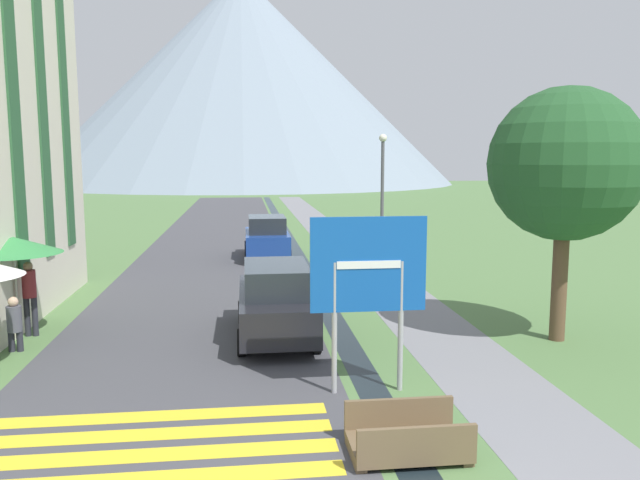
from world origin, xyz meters
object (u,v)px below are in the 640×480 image
object	(u,v)px
road_sign	(368,278)
tree_by_path	(566,165)
cafe_chair_far_right	(12,311)
parked_car_far	(267,237)
cafe_umbrella_middle_green	(13,245)
person_standing_terrace	(30,293)
person_seated_far	(14,321)
streetlamp	(382,193)
parked_car_near	(276,301)
footbridge	(407,440)

from	to	relation	value
road_sign	tree_by_path	world-z (taller)	tree_by_path
cafe_chair_far_right	tree_by_path	bearing A→B (deg)	-16.42
parked_car_far	cafe_chair_far_right	xyz separation A→B (m)	(-6.74, -10.39, -0.40)
cafe_umbrella_middle_green	person_standing_terrace	xyz separation A→B (m)	(0.20, 0.27, -1.20)
cafe_umbrella_middle_green	tree_by_path	distance (m)	12.97
person_seated_far	person_standing_terrace	size ratio (longest dim) A/B	0.68
parked_car_far	road_sign	bearing A→B (deg)	-85.25
parked_car_far	tree_by_path	xyz separation A→B (m)	(6.42, -12.78, 3.23)
parked_car_far	streetlamp	size ratio (longest dim) A/B	0.77
cafe_chair_far_right	cafe_umbrella_middle_green	size ratio (longest dim) A/B	0.34
cafe_umbrella_middle_green	person_seated_far	distance (m)	1.87
parked_car_near	cafe_umbrella_middle_green	size ratio (longest dim) A/B	1.74
road_sign	person_seated_far	xyz separation A→B (m)	(-7.35, 3.32, -1.47)
parked_car_near	person_seated_far	xyz separation A→B (m)	(-5.85, -0.36, -0.22)
road_sign	footbridge	distance (m)	3.15
parked_car_far	tree_by_path	bearing A→B (deg)	-63.34
cafe_umbrella_middle_green	streetlamp	xyz separation A→B (m)	(10.29, 6.63, 0.77)
parked_car_far	parked_car_near	bearing A→B (deg)	-91.03
parked_car_far	person_standing_terrace	distance (m)	12.53
cafe_chair_far_right	cafe_umbrella_middle_green	xyz separation A→B (m)	(0.42, -0.82, 1.76)
road_sign	streetlamp	distance (m)	11.27
cafe_umbrella_middle_green	person_standing_terrace	bearing A→B (deg)	53.58
road_sign	parked_car_far	world-z (taller)	road_sign
cafe_umbrella_middle_green	person_seated_far	world-z (taller)	cafe_umbrella_middle_green
parked_car_near	cafe_umbrella_middle_green	distance (m)	6.29
road_sign	tree_by_path	size ratio (longest dim) A/B	0.55
footbridge	parked_car_far	size ratio (longest dim) A/B	0.43
footbridge	tree_by_path	distance (m)	8.22
road_sign	footbridge	size ratio (longest dim) A/B	1.92
cafe_chair_far_right	cafe_umbrella_middle_green	distance (m)	1.98
cafe_umbrella_middle_green	streetlamp	distance (m)	12.26
footbridge	cafe_umbrella_middle_green	size ratio (longest dim) A/B	0.69
parked_car_far	person_seated_far	xyz separation A→B (m)	(-6.07, -12.17, -0.22)
footbridge	person_standing_terrace	size ratio (longest dim) A/B	0.93
footbridge	parked_car_near	xyz separation A→B (m)	(-1.60, 6.17, 0.68)
parked_car_near	cafe_umbrella_middle_green	bearing A→B (deg)	174.42
parked_car_near	streetlamp	bearing A→B (deg)	59.96
footbridge	person_seated_far	distance (m)	9.46
parked_car_far	cafe_chair_far_right	bearing A→B (deg)	-122.97
footbridge	streetlamp	size ratio (longest dim) A/B	0.33
footbridge	streetlamp	bearing A→B (deg)	79.10
parked_car_near	cafe_chair_far_right	size ratio (longest dim) A/B	5.06
cafe_chair_far_right	person_seated_far	size ratio (longest dim) A/B	0.68
cafe_umbrella_middle_green	streetlamp	bearing A→B (deg)	32.81
person_seated_far	streetlamp	distance (m)	12.80
parked_car_near	cafe_chair_far_right	xyz separation A→B (m)	(-6.53, 1.42, -0.40)
person_seated_far	tree_by_path	distance (m)	12.97
parked_car_near	streetlamp	distance (m)	8.62
road_sign	parked_car_near	distance (m)	4.17
tree_by_path	person_seated_far	bearing A→B (deg)	177.19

